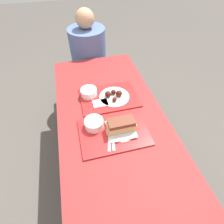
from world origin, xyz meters
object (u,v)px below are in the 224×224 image
at_px(tray_near, 114,132).
at_px(tray_far, 109,97).
at_px(bowl_coleslaw_near, 94,123).
at_px(person_seated_across, 88,50).
at_px(brisket_sandwich_plate, 121,126).
at_px(bowl_coleslaw_far, 89,92).
at_px(wings_plate_far, 114,95).

bearing_deg(tray_near, tray_far, 81.64).
relative_size(bowl_coleslaw_near, person_seated_across, 0.18).
distance_m(tray_near, person_seated_across, 1.20).
xyz_separation_m(bowl_coleslaw_near, brisket_sandwich_plate, (0.17, -0.08, 0.01)).
distance_m(brisket_sandwich_plate, bowl_coleslaw_far, 0.43).
height_order(tray_far, brisket_sandwich_plate, brisket_sandwich_plate).
relative_size(wings_plate_far, person_seated_across, 0.33).
height_order(brisket_sandwich_plate, wings_plate_far, brisket_sandwich_plate).
height_order(tray_far, person_seated_across, person_seated_across).
relative_size(tray_far, person_seated_across, 0.63).
relative_size(bowl_coleslaw_near, bowl_coleslaw_far, 1.00).
bearing_deg(bowl_coleslaw_far, wings_plate_far, -20.74).
xyz_separation_m(bowl_coleslaw_near, bowl_coleslaw_far, (0.02, 0.33, 0.00)).
distance_m(wings_plate_far, person_seated_across, 0.87).
height_order(tray_near, bowl_coleslaw_far, bowl_coleslaw_far).
xyz_separation_m(tray_far, bowl_coleslaw_near, (-0.17, -0.27, 0.04)).
relative_size(brisket_sandwich_plate, wings_plate_far, 0.83).
bearing_deg(person_seated_across, wings_plate_far, -84.85).
height_order(wings_plate_far, person_seated_across, person_seated_across).
distance_m(bowl_coleslaw_near, person_seated_across, 1.13).
relative_size(tray_far, brisket_sandwich_plate, 2.31).
bearing_deg(bowl_coleslaw_near, person_seated_across, 83.50).
bearing_deg(wings_plate_far, person_seated_across, 95.15).
xyz_separation_m(tray_near, tray_far, (0.05, 0.34, 0.00)).
bearing_deg(bowl_coleslaw_far, tray_near, -75.76).
bearing_deg(bowl_coleslaw_far, brisket_sandwich_plate, -69.65).
xyz_separation_m(bowl_coleslaw_far, wings_plate_far, (0.19, -0.07, -0.02)).
xyz_separation_m(brisket_sandwich_plate, bowl_coleslaw_far, (-0.15, 0.40, -0.01)).
height_order(bowl_coleslaw_near, brisket_sandwich_plate, brisket_sandwich_plate).
bearing_deg(wings_plate_far, brisket_sandwich_plate, -96.80).
distance_m(bowl_coleslaw_far, person_seated_across, 0.81).
bearing_deg(bowl_coleslaw_near, wings_plate_far, 51.03).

